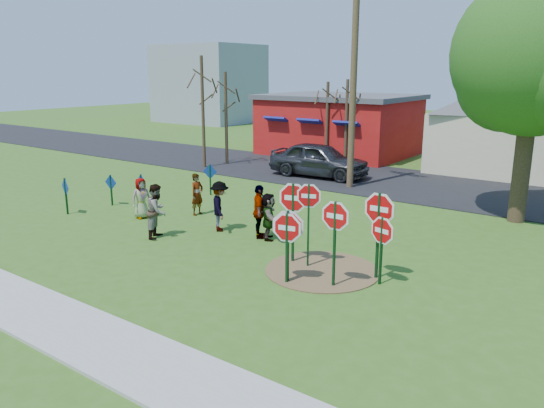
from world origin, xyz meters
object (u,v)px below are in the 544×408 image
at_px(stop_sign_d, 379,215).
at_px(utility_pole, 354,77).
at_px(leafy_tree, 538,63).
at_px(person_b, 197,194).
at_px(stop_sign_b, 309,204).
at_px(suv, 319,160).
at_px(stop_sign_c, 335,224).
at_px(person_a, 141,198).
at_px(stop_sign_a, 287,233).

xyz_separation_m(stop_sign_d, utility_pole, (-5.91, 9.70, 3.38)).
bearing_deg(leafy_tree, stop_sign_d, -103.39).
bearing_deg(person_b, utility_pole, -17.47).
relative_size(stop_sign_b, suv, 0.49).
bearing_deg(suv, person_b, 176.36).
relative_size(stop_sign_c, stop_sign_d, 0.96).
xyz_separation_m(person_a, utility_pole, (3.87, 9.37, 4.38)).
height_order(person_b, leafy_tree, leafy_tree).
distance_m(stop_sign_b, stop_sign_c, 1.54).
bearing_deg(stop_sign_d, leafy_tree, 77.93).
bearing_deg(person_b, stop_sign_b, -108.83).
xyz_separation_m(stop_sign_d, leafy_tree, (1.95, 8.18, 3.90)).
distance_m(stop_sign_c, utility_pole, 12.53).
height_order(person_b, suv, suv).
height_order(stop_sign_c, leafy_tree, leafy_tree).
relative_size(stop_sign_d, person_b, 1.56).
bearing_deg(stop_sign_b, person_a, 152.39).
relative_size(stop_sign_a, stop_sign_d, 0.81).
bearing_deg(stop_sign_a, person_b, 138.60).
bearing_deg(stop_sign_a, stop_sign_c, 12.47).
height_order(person_a, suv, suv).
distance_m(person_a, person_b, 2.10).
relative_size(person_a, person_b, 0.95).
distance_m(stop_sign_a, stop_sign_b, 1.44).
bearing_deg(stop_sign_b, utility_pole, 88.66).
distance_m(utility_pole, leafy_tree, 8.02).
bearing_deg(stop_sign_d, stop_sign_a, -135.51).
xyz_separation_m(stop_sign_d, suv, (-8.45, 11.06, -0.85)).
height_order(stop_sign_c, utility_pole, utility_pole).
relative_size(utility_pole, leafy_tree, 1.11).
relative_size(person_b, leafy_tree, 0.18).
relative_size(person_a, suv, 0.30).
relative_size(stop_sign_c, leafy_tree, 0.27).
xyz_separation_m(person_b, suv, (-0.03, 9.14, 0.12)).
bearing_deg(person_b, leafy_tree, -58.50).
height_order(stop_sign_a, person_a, stop_sign_a).
xyz_separation_m(stop_sign_a, utility_pole, (-4.13, 11.37, 3.78)).
relative_size(stop_sign_a, stop_sign_b, 0.81).
bearing_deg(utility_pole, person_b, -107.83).
relative_size(person_a, leafy_tree, 0.18).
bearing_deg(suv, stop_sign_c, -151.33).
bearing_deg(stop_sign_d, person_b, 168.46).
bearing_deg(leafy_tree, person_a, -146.21).
distance_m(stop_sign_a, suv, 14.37).
height_order(person_b, utility_pole, utility_pole).
height_order(stop_sign_b, person_b, stop_sign_b).
height_order(stop_sign_c, person_b, stop_sign_c).
relative_size(person_b, suv, 0.31).
bearing_deg(stop_sign_a, stop_sign_b, 85.02).
xyz_separation_m(stop_sign_c, person_a, (-9.11, 1.47, -0.90)).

